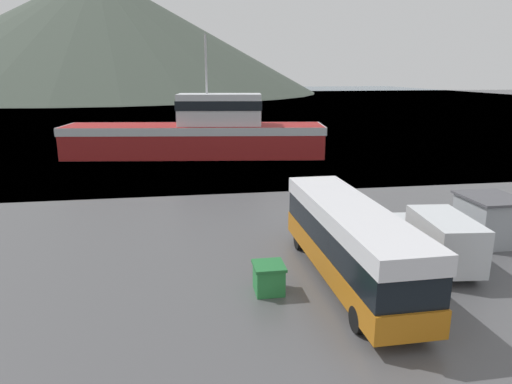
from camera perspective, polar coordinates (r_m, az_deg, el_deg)
The scene contains 7 objects.
water_surface at distance 151.49m, azimuth -7.04°, elevation 11.49°, with size 240.00×240.00×0.00m, color #475B6B.
hill_backdrop at distance 208.69m, azimuth -18.87°, elevation 18.32°, with size 177.15×177.15×48.07m, color #424C42.
tour_bus at distance 18.94m, azimuth 11.56°, elevation -5.78°, with size 2.58×10.74×3.22m.
delivery_van at distance 21.90m, azimuth 21.85°, elevation -5.29°, with size 2.57×5.80×2.37m.
fishing_boat at distance 47.02m, azimuth -7.10°, elevation 7.36°, with size 26.54×8.75×11.93m.
storage_bin at distance 18.10m, azimuth 1.61°, elevation -10.67°, with size 1.20×1.27×1.16m.
dock_kiosk at distance 25.79m, azimuth 27.10°, elevation -3.04°, with size 2.61×2.99×2.38m.
Camera 1 is at (-5.82, -6.97, 8.36)m, focal length 32.00 mm.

